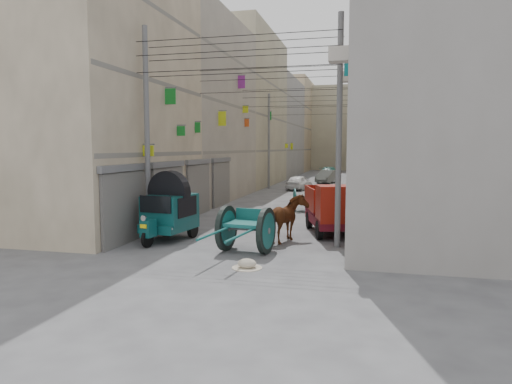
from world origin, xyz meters
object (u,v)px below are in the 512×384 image
(auto_rickshaw, at_px, (169,209))
(distant_car_green, at_px, (329,172))
(mini_truck, at_px, (334,211))
(tonga_cart, at_px, (246,228))
(feed_sack, at_px, (247,263))
(horse, at_px, (288,219))
(second_cart, at_px, (307,199))
(distant_car_white, at_px, (299,182))
(distant_car_grey, at_px, (327,177))

(auto_rickshaw, relative_size, distant_car_green, 0.67)
(mini_truck, height_order, distant_car_green, mini_truck)
(tonga_cart, bearing_deg, distant_car_green, 97.48)
(feed_sack, distance_m, distant_car_green, 40.98)
(mini_truck, xyz_separation_m, horse, (-1.56, -1.72, -0.12))
(mini_truck, bearing_deg, distant_car_green, 78.64)
(mini_truck, xyz_separation_m, feed_sack, (-2.07, -5.59, -0.85))
(second_cart, bearing_deg, distant_car_white, 85.18)
(second_cart, bearing_deg, feed_sack, -105.57)
(mini_truck, relative_size, horse, 1.94)
(horse, distance_m, distant_car_grey, 29.12)
(distant_car_grey, bearing_deg, second_cart, -75.59)
(tonga_cart, distance_m, distant_car_grey, 31.01)
(tonga_cart, distance_m, feed_sack, 2.14)
(second_cart, height_order, distant_car_grey, distant_car_grey)
(horse, xyz_separation_m, distant_car_white, (-2.68, 21.10, -0.26))
(feed_sack, distance_m, distant_car_grey, 32.98)
(tonga_cart, bearing_deg, distant_car_grey, 96.83)
(mini_truck, distance_m, second_cart, 7.13)
(tonga_cart, height_order, mini_truck, mini_truck)
(auto_rickshaw, distance_m, horse, 4.46)
(horse, bearing_deg, auto_rickshaw, 22.77)
(second_cart, bearing_deg, distant_car_grey, 76.71)
(feed_sack, height_order, distant_car_green, distant_car_green)
(auto_rickshaw, bearing_deg, distant_car_grey, 90.97)
(tonga_cart, bearing_deg, feed_sack, -67.21)
(tonga_cart, distance_m, mini_truck, 4.49)
(second_cart, bearing_deg, tonga_cart, -108.71)
(auto_rickshaw, relative_size, horse, 1.42)
(auto_rickshaw, bearing_deg, distant_car_green, 92.99)
(second_cart, distance_m, distant_car_white, 12.73)
(second_cart, height_order, horse, horse)
(auto_rickshaw, relative_size, tonga_cart, 0.83)
(auto_rickshaw, bearing_deg, mini_truck, 28.82)
(horse, bearing_deg, mini_truck, -117.41)
(horse, bearing_deg, feed_sack, 97.21)
(tonga_cart, relative_size, distant_car_grey, 0.93)
(distant_car_grey, bearing_deg, mini_truck, -71.95)
(horse, relative_size, distant_car_grey, 0.54)
(distant_car_green, bearing_deg, distant_car_white, 91.29)
(mini_truck, height_order, distant_car_grey, mini_truck)
(distant_car_grey, xyz_separation_m, distant_car_green, (-0.44, 8.00, 0.00))
(second_cart, xyz_separation_m, feed_sack, (-0.11, -12.44, -0.52))
(second_cart, height_order, feed_sack, second_cart)
(mini_truck, relative_size, distant_car_green, 0.91)
(auto_rickshaw, xyz_separation_m, second_cart, (4.00, 9.19, -0.51))
(mini_truck, relative_size, feed_sack, 7.21)
(mini_truck, xyz_separation_m, distant_car_green, (-3.04, 35.37, -0.36))
(feed_sack, distance_m, distant_car_white, 25.07)
(tonga_cart, distance_m, second_cart, 10.51)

